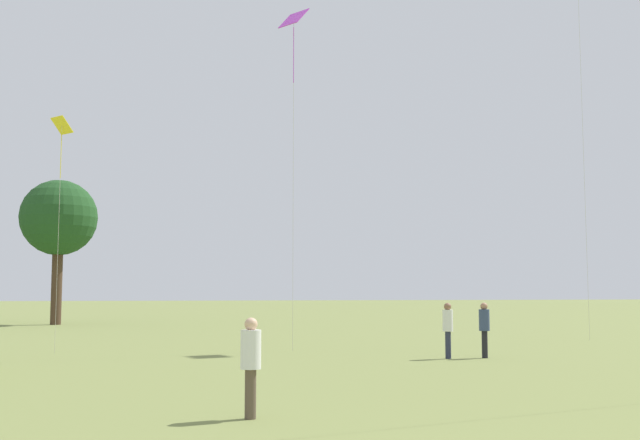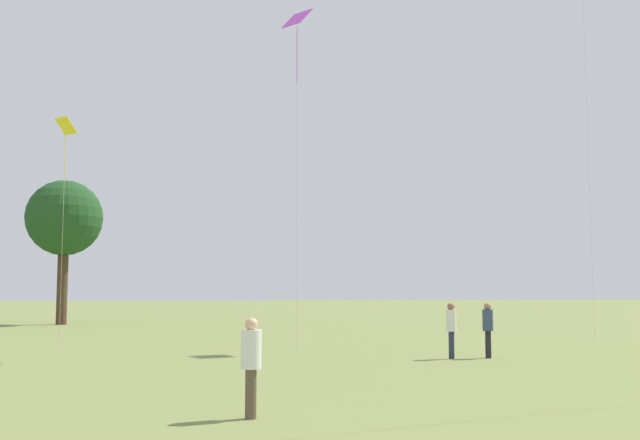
% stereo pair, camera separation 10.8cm
% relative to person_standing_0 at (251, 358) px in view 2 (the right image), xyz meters
% --- Properties ---
extents(person_standing_0, '(0.47, 0.47, 1.72)m').
position_rel_person_standing_0_xyz_m(person_standing_0, '(0.00, 0.00, 0.00)').
color(person_standing_0, brown).
rests_on(person_standing_0, ground).
extents(person_standing_1, '(0.46, 0.46, 1.78)m').
position_rel_person_standing_0_xyz_m(person_standing_1, '(7.24, 10.04, 0.05)').
color(person_standing_1, '#282D42').
rests_on(person_standing_1, ground).
extents(person_standing_2, '(0.47, 0.47, 1.79)m').
position_rel_person_standing_0_xyz_m(person_standing_2, '(8.50, 10.08, 0.05)').
color(person_standing_2, black).
rests_on(person_standing_2, ground).
extents(kite_0, '(0.85, 0.86, 8.33)m').
position_rel_person_standing_0_xyz_m(kite_0, '(-5.51, 14.44, 6.64)').
color(kite_0, yellow).
rests_on(kite_0, ground).
extents(kite_4, '(1.16, 1.21, 12.77)m').
position_rel_person_standing_0_xyz_m(kite_4, '(2.78, 14.03, 10.89)').
color(kite_4, '#B738C6').
rests_on(kite_4, ground).
extents(distant_tree_0, '(4.86, 4.86, 9.25)m').
position_rel_person_standing_0_xyz_m(distant_tree_0, '(-9.07, 36.98, 5.71)').
color(distant_tree_0, '#473323').
rests_on(distant_tree_0, ground).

